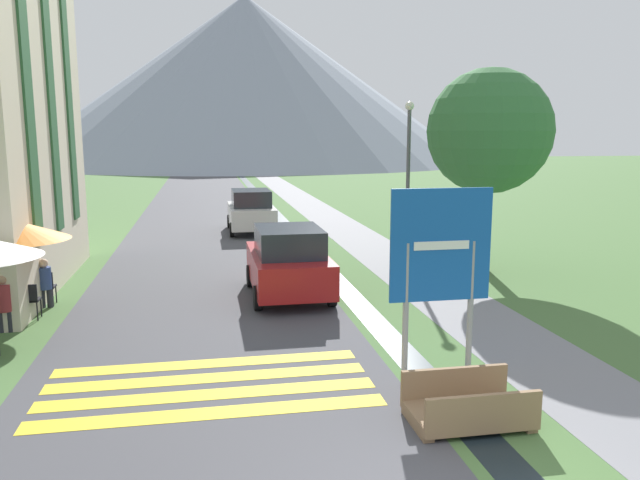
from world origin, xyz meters
name	(u,v)px	position (x,y,z in m)	size (l,w,h in m)	color
ground_plane	(265,234)	(0.00, 20.00, 0.00)	(160.00, 160.00, 0.00)	#476B38
road	(204,208)	(-2.50, 30.00, 0.00)	(6.40, 60.00, 0.01)	#424247
footpath	(310,205)	(3.60, 30.00, 0.00)	(2.20, 60.00, 0.01)	slate
drainage_channel	(269,206)	(1.20, 30.00, 0.00)	(0.60, 60.00, 0.00)	black
crosswalk_marking	(209,386)	(-2.50, 4.13, 0.01)	(5.44, 2.54, 0.01)	yellow
mountain_distant	(246,80)	(4.20, 89.16, 11.95)	(67.05, 67.05, 23.90)	gray
road_sign	(440,261)	(1.29, 3.56, 2.11)	(1.72, 0.11, 3.31)	gray
footbridge	(468,408)	(1.20, 2.09, 0.23)	(1.70, 1.10, 0.65)	#846647
parked_car_near	(288,262)	(-0.40, 9.69, 0.91)	(1.98, 3.83, 1.82)	#A31919
parked_car_far	(251,211)	(-0.53, 20.58, 0.91)	(1.94, 3.93, 1.82)	silver
cafe_chair_far_left	(19,286)	(-6.97, 9.90, 0.51)	(0.40, 0.40, 0.85)	black
cafe_chair_far_right	(46,285)	(-6.37, 9.90, 0.51)	(0.40, 0.40, 0.85)	black
cafe_chair_middle	(29,298)	(-6.43, 8.68, 0.51)	(0.40, 0.40, 0.85)	black
cafe_umbrella_middle_orange	(14,230)	(-6.70, 8.93, 2.04)	(2.41, 2.41, 2.27)	#B7B2A8
person_seated_near	(4,300)	(-6.71, 7.87, 0.69)	(0.32, 0.32, 1.25)	#282833
person_seated_far	(45,281)	(-6.34, 9.73, 0.67)	(0.32, 0.32, 1.20)	#282833
streetlamp	(408,169)	(3.87, 12.97, 3.06)	(0.28, 0.28, 5.16)	#515156
tree_by_path	(489,132)	(5.92, 11.64, 4.22)	(3.71, 3.71, 6.10)	brown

